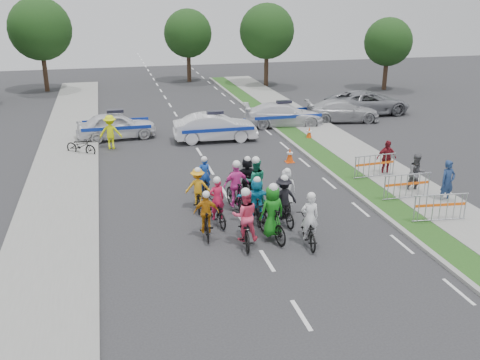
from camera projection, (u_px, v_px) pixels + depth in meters
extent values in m
plane|color=#28282B|center=(267.00, 261.00, 16.39)|extent=(90.00, 90.00, 0.00)
cube|color=gray|center=(350.00, 189.00, 22.11)|extent=(0.20, 60.00, 0.12)
cube|color=#1A4215|center=(365.00, 188.00, 22.27)|extent=(1.20, 60.00, 0.11)
cube|color=gray|center=(404.00, 184.00, 22.68)|extent=(2.40, 60.00, 0.13)
cube|color=gray|center=(56.00, 216.00, 19.44)|extent=(3.00, 60.00, 0.13)
imported|color=black|center=(309.00, 230.00, 17.34)|extent=(0.88, 1.88, 0.95)
imported|color=white|center=(310.00, 217.00, 17.12)|extent=(0.62, 0.46, 1.58)
sphere|color=white|center=(311.00, 196.00, 16.83)|extent=(0.27, 0.27, 0.27)
imported|color=black|center=(272.00, 223.00, 17.63)|extent=(0.90, 1.99, 1.15)
imported|color=#167B18|center=(272.00, 211.00, 17.43)|extent=(0.93, 0.70, 1.73)
sphere|color=white|center=(273.00, 188.00, 17.10)|extent=(0.30, 0.30, 0.30)
imported|color=black|center=(245.00, 230.00, 17.31)|extent=(0.93, 2.03, 1.03)
imported|color=#F9456E|center=(245.00, 215.00, 17.09)|extent=(0.91, 0.75, 1.71)
sphere|color=white|center=(246.00, 192.00, 16.77)|extent=(0.30, 0.30, 0.30)
imported|color=black|center=(206.00, 223.00, 17.84)|extent=(0.60, 1.64, 0.96)
imported|color=orange|center=(206.00, 212.00, 17.65)|extent=(0.87, 0.43, 1.44)
sphere|color=white|center=(206.00, 194.00, 17.38)|extent=(0.25, 0.25, 0.25)
imported|color=black|center=(283.00, 210.00, 18.92)|extent=(0.81, 1.86, 0.95)
imported|color=black|center=(283.00, 198.00, 18.71)|extent=(1.07, 0.69, 1.57)
sphere|color=white|center=(284.00, 178.00, 18.42)|extent=(0.27, 0.27, 0.27)
imported|color=black|center=(256.00, 209.00, 18.98)|extent=(0.60, 1.69, 1.00)
imported|color=#1A9CCA|center=(256.00, 198.00, 18.79)|extent=(1.42, 0.56, 1.50)
sphere|color=white|center=(257.00, 180.00, 18.52)|extent=(0.26, 0.26, 0.26)
imported|color=black|center=(217.00, 211.00, 18.87)|extent=(0.83, 1.82, 0.92)
imported|color=#E61C4C|center=(217.00, 199.00, 18.66)|extent=(0.60, 0.43, 1.54)
sphere|color=white|center=(217.00, 180.00, 18.38)|extent=(0.27, 0.27, 0.27)
imported|color=black|center=(286.00, 199.00, 19.92)|extent=(0.63, 1.68, 0.99)
imported|color=silver|center=(286.00, 188.00, 19.73)|extent=(0.77, 0.54, 1.48)
sphere|color=white|center=(287.00, 171.00, 19.46)|extent=(0.26, 0.26, 0.26)
imported|color=black|center=(255.00, 194.00, 20.31)|extent=(0.92, 2.06, 1.05)
imported|color=#17825D|center=(255.00, 181.00, 20.08)|extent=(0.92, 0.75, 1.75)
sphere|color=white|center=(256.00, 160.00, 19.76)|extent=(0.30, 0.30, 0.30)
imported|color=black|center=(236.00, 196.00, 19.98)|extent=(0.82, 1.95, 1.14)
imported|color=#FF46C0|center=(236.00, 185.00, 19.77)|extent=(1.05, 0.57, 1.71)
sphere|color=white|center=(237.00, 164.00, 19.46)|extent=(0.30, 0.30, 0.30)
imported|color=black|center=(198.00, 198.00, 20.15)|extent=(0.77, 1.71, 0.87)
imported|color=#FFAE1A|center=(198.00, 187.00, 19.94)|extent=(0.99, 0.65, 1.44)
sphere|color=white|center=(198.00, 170.00, 19.68)|extent=(0.25, 0.25, 0.25)
imported|color=black|center=(247.00, 185.00, 21.27)|extent=(0.69, 1.70, 0.99)
imported|color=black|center=(247.00, 175.00, 21.08)|extent=(1.42, 0.62, 1.49)
sphere|color=white|center=(247.00, 159.00, 20.81)|extent=(0.26, 0.26, 0.26)
imported|color=black|center=(204.00, 185.00, 21.49)|extent=(0.61, 1.64, 0.86)
imported|color=blue|center=(204.00, 174.00, 21.29)|extent=(0.53, 0.35, 1.43)
sphere|color=white|center=(204.00, 159.00, 21.03)|extent=(0.25, 0.25, 0.25)
imported|color=silver|center=(116.00, 126.00, 29.55)|extent=(4.47, 2.16, 1.47)
imported|color=silver|center=(215.00, 127.00, 29.13)|extent=(4.61, 1.84, 1.49)
imported|color=silver|center=(284.00, 115.00, 32.30)|extent=(5.05, 2.72, 1.39)
imported|color=#B0B0B5|center=(342.00, 111.00, 33.43)|extent=(4.84, 2.59, 1.33)
imported|color=gray|center=(368.00, 103.00, 35.34)|extent=(5.60, 2.65, 1.55)
imported|color=navy|center=(448.00, 182.00, 20.58)|extent=(0.67, 0.48, 1.71)
imported|color=#4F4E53|center=(417.00, 174.00, 21.51)|extent=(0.90, 0.75, 1.67)
imported|color=maroon|center=(386.00, 158.00, 23.59)|extent=(0.96, 0.41, 1.62)
imported|color=#E9F90D|center=(110.00, 132.00, 27.61)|extent=(1.25, 0.85, 1.78)
cube|color=#F24C0C|center=(290.00, 162.00, 25.72)|extent=(0.40, 0.40, 0.03)
cone|color=#F24C0C|center=(290.00, 155.00, 25.61)|extent=(0.36, 0.36, 0.70)
cylinder|color=silver|center=(290.00, 153.00, 25.57)|extent=(0.29, 0.29, 0.08)
cube|color=#F24C0C|center=(309.00, 139.00, 29.60)|extent=(0.40, 0.40, 0.03)
cone|color=#F24C0C|center=(309.00, 133.00, 29.49)|extent=(0.36, 0.36, 0.70)
cylinder|color=silver|center=(309.00, 131.00, 29.46)|extent=(0.29, 0.29, 0.08)
imported|color=black|center=(81.00, 146.00, 26.71)|extent=(1.76, 1.52, 0.91)
cylinder|color=#382619|center=(266.00, 67.00, 45.30)|extent=(0.36, 0.36, 3.25)
sphere|color=#123B15|center=(267.00, 31.00, 44.31)|extent=(4.55, 4.55, 4.55)
cylinder|color=#382619|center=(385.00, 73.00, 43.80)|extent=(0.36, 0.36, 2.75)
sphere|color=#123B15|center=(388.00, 42.00, 42.97)|extent=(3.85, 3.85, 3.85)
cylinder|color=#382619|center=(45.00, 70.00, 42.94)|extent=(0.36, 0.36, 3.50)
sphere|color=#123B15|center=(40.00, 29.00, 41.88)|extent=(4.90, 4.90, 4.90)
cylinder|color=#382619|center=(189.00, 65.00, 47.61)|extent=(0.36, 0.36, 3.00)
sphere|color=#123B15|center=(188.00, 33.00, 46.70)|extent=(4.20, 4.20, 4.20)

